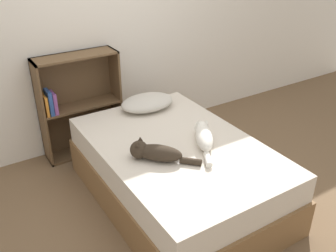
% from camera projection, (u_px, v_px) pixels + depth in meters
% --- Properties ---
extents(ground_plane, '(8.00, 8.00, 0.00)m').
position_uv_depth(ground_plane, '(176.00, 198.00, 3.24)').
color(ground_plane, brown).
extents(wall_back, '(8.00, 0.06, 2.50)m').
position_uv_depth(wall_back, '(103.00, 22.00, 3.64)').
color(wall_back, white).
rests_on(wall_back, ground_plane).
extents(bed, '(1.21, 1.83, 0.54)m').
position_uv_depth(bed, '(177.00, 172.00, 3.11)').
color(bed, brown).
rests_on(bed, ground_plane).
extents(pillow, '(0.52, 0.36, 0.13)m').
position_uv_depth(pillow, '(147.00, 102.00, 3.53)').
color(pillow, beige).
rests_on(pillow, bed).
extents(cat_light, '(0.33, 0.49, 0.14)m').
position_uv_depth(cat_light, '(204.00, 136.00, 2.96)').
color(cat_light, white).
rests_on(cat_light, bed).
extents(cat_dark, '(0.42, 0.42, 0.16)m').
position_uv_depth(cat_dark, '(154.00, 152.00, 2.75)').
color(cat_dark, '#33281E').
rests_on(cat_dark, bed).
extents(bookshelf, '(0.79, 0.26, 1.03)m').
position_uv_depth(bookshelf, '(77.00, 104.00, 3.70)').
color(bookshelf, brown).
rests_on(bookshelf, ground_plane).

